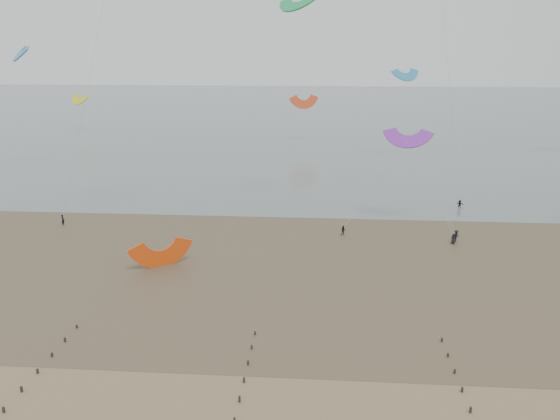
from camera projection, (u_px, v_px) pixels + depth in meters
The scene contains 6 objects.
ground at pixel (186, 412), 42.28m from camera, with size 500.00×500.00×0.00m, color brown.
sea_and_shore at pixel (216, 250), 75.40m from camera, with size 500.00×665.00×0.03m.
kitesurfer_lead at pixel (63, 220), 85.71m from camera, with size 0.64×0.42×1.76m, color black.
kitesurfers at pixel (463, 223), 84.31m from camera, with size 145.01×20.39×1.78m.
grounded_kite at pixel (162, 266), 70.16m from camera, with size 6.97×3.65×5.31m, color #E5460E, non-canonical shape.
kites_airborne at pixel (220, 72), 126.05m from camera, with size 226.77×119.89×40.25m.
Camera 1 is at (9.93, -35.28, 27.25)m, focal length 35.00 mm.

